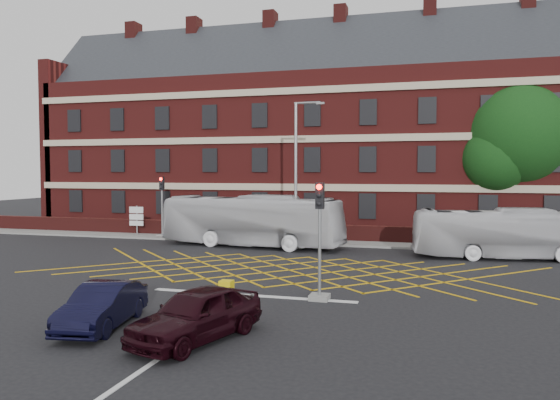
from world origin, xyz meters
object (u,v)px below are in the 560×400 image
(deciduous_tree, at_px, (517,143))
(traffic_light_far, at_px, (162,212))
(direction_signs, at_px, (136,217))
(bus_right, at_px, (506,234))
(car_maroon, at_px, (197,314))
(car_navy, at_px, (102,306))
(street_lamp, at_px, (297,198))
(utility_cabinet, at_px, (226,293))
(bus_left, at_px, (252,221))
(traffic_light_near, at_px, (320,252))

(deciduous_tree, bearing_deg, traffic_light_far, -166.77)
(direction_signs, bearing_deg, bus_right, -8.18)
(car_maroon, distance_m, direction_signs, 25.30)
(car_navy, bearing_deg, deciduous_tree, 51.25)
(car_maroon, relative_size, street_lamp, 0.49)
(direction_signs, height_order, utility_cabinet, direction_signs)
(car_maroon, height_order, street_lamp, street_lamp)
(direction_signs, bearing_deg, deciduous_tree, 12.32)
(car_navy, bearing_deg, bus_left, 85.26)
(car_maroon, relative_size, direction_signs, 1.97)
(utility_cabinet, bearing_deg, bus_right, 51.77)
(car_maroon, relative_size, traffic_light_far, 1.01)
(deciduous_tree, relative_size, traffic_light_near, 2.49)
(street_lamp, distance_m, direction_signs, 12.82)
(bus_right, bearing_deg, direction_signs, 74.24)
(street_lamp, xyz_separation_m, direction_signs, (-12.47, 2.50, -1.65))
(street_lamp, height_order, direction_signs, street_lamp)
(bus_right, xyz_separation_m, traffic_light_far, (-22.19, 3.52, 0.41))
(traffic_light_far, distance_m, utility_cabinet, 20.62)
(bus_left, bearing_deg, traffic_light_near, -143.92)
(deciduous_tree, xyz_separation_m, traffic_light_far, (-23.86, -5.61, -4.85))
(car_navy, distance_m, street_lamp, 18.21)
(bus_right, distance_m, direction_signs, 24.46)
(bus_right, height_order, car_navy, bus_right)
(bus_right, height_order, utility_cabinet, bus_right)
(traffic_light_far, relative_size, street_lamp, 0.48)
(car_navy, xyz_separation_m, car_maroon, (3.26, -0.41, 0.09))
(deciduous_tree, bearing_deg, direction_signs, -167.68)
(deciduous_tree, distance_m, direction_signs, 27.00)
(bus_right, relative_size, car_maroon, 2.24)
(deciduous_tree, xyz_separation_m, traffic_light_near, (-9.33, -20.97, -4.85))
(deciduous_tree, relative_size, utility_cabinet, 12.19)
(bus_right, relative_size, street_lamp, 1.10)
(car_maroon, distance_m, street_lamp, 18.62)
(traffic_light_near, relative_size, direction_signs, 1.94)
(traffic_light_far, bearing_deg, traffic_light_near, -46.60)
(deciduous_tree, xyz_separation_m, direction_signs, (-25.88, -5.65, -5.24))
(car_navy, height_order, traffic_light_far, traffic_light_far)
(car_navy, height_order, traffic_light_near, traffic_light_near)
(car_maroon, bearing_deg, direction_signs, 141.78)
(street_lamp, bearing_deg, traffic_light_far, 166.32)
(utility_cabinet, bearing_deg, car_maroon, -80.41)
(bus_right, xyz_separation_m, car_maroon, (-9.97, -17.42, -0.61))
(direction_signs, distance_m, utility_cabinet, 21.76)
(bus_left, distance_m, car_maroon, 18.80)
(traffic_light_near, bearing_deg, car_navy, -137.08)
(car_maroon, height_order, traffic_light_far, traffic_light_far)
(street_lamp, distance_m, utility_cabinet, 14.75)
(traffic_light_far, height_order, street_lamp, street_lamp)
(bus_right, height_order, car_maroon, bus_right)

